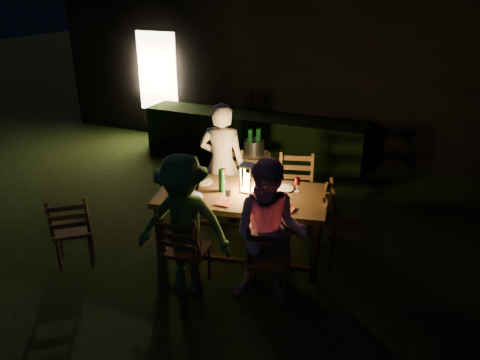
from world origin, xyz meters
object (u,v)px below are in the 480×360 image
at_px(chair_far_right, 294,207).
at_px(side_table, 254,159).
at_px(chair_near_right, 269,273).
at_px(lantern, 247,180).
at_px(person_opp_left, 184,226).
at_px(bottle_bucket_a, 250,144).
at_px(bottle_table, 221,181).
at_px(person_opp_right, 270,234).
at_px(chair_near_left, 187,262).
at_px(chair_spare, 74,241).
at_px(chair_end, 346,242).
at_px(bottle_bucket_b, 258,144).
at_px(dining_table, 242,200).
at_px(ice_bucket, 254,147).
at_px(person_house_side, 222,164).
at_px(chair_far_left, 222,200).

xyz_separation_m(chair_far_right, side_table, (-0.88, 0.72, 0.30)).
xyz_separation_m(chair_near_right, lantern, (-0.56, 0.72, 0.69)).
xyz_separation_m(person_opp_left, bottle_bucket_a, (-0.26, 2.44, 0.08)).
bearing_deg(bottle_table, person_opp_right, -38.09).
xyz_separation_m(chair_near_left, chair_spare, (-1.44, -0.14, -0.01)).
height_order(chair_near_left, chair_spare, chair_near_left).
height_order(chair_end, bottle_bucket_b, chair_end).
height_order(dining_table, ice_bucket, ice_bucket).
relative_size(bottle_bucket_a, bottle_bucket_b, 1.00).
distance_m(chair_near_right, ice_bucket, 2.55).
height_order(person_opp_right, bottle_table, person_opp_right).
bearing_deg(person_opp_left, chair_near_right, 3.20).
bearing_deg(ice_bucket, side_table, -93.58).
distance_m(chair_near_right, person_opp_left, 1.03).
height_order(chair_far_right, person_house_side, person_house_side).
bearing_deg(chair_far_left, ice_bucket, -100.64).
relative_size(lantern, ice_bucket, 1.17).
bearing_deg(side_table, bottle_table, -81.46).
xyz_separation_m(chair_near_left, bottle_bucket_b, (-0.15, 2.47, 0.56)).
distance_m(chair_end, bottle_bucket_b, 2.22).
bearing_deg(chair_near_right, dining_table, 118.36).
distance_m(dining_table, chair_spare, 2.04).
bearing_deg(chair_far_right, bottle_bucket_a, -52.29).
bearing_deg(chair_near_left, chair_far_right, 62.46).
relative_size(person_opp_left, bottle_table, 5.56).
distance_m(chair_far_left, bottle_bucket_a, 1.04).
bearing_deg(bottle_bucket_b, chair_spare, -116.31).
bearing_deg(chair_near_left, dining_table, 65.04).
distance_m(chair_near_left, bottle_bucket_a, 2.47).
bearing_deg(person_opp_left, bottle_bucket_a, 84.71).
height_order(lantern, bottle_bucket_b, lantern).
xyz_separation_m(chair_far_left, bottle_bucket_b, (0.15, 0.96, 0.54)).
distance_m(dining_table, person_house_side, 0.94).
distance_m(lantern, bottle_table, 0.30).
distance_m(bottle_table, bottle_bucket_b, 1.69).
relative_size(person_opp_right, side_table, 2.26).
relative_size(person_house_side, bottle_bucket_b, 5.23).
height_order(dining_table, chair_spare, chair_spare).
relative_size(dining_table, ice_bucket, 7.05).
relative_size(chair_near_left, chair_far_left, 0.96).
bearing_deg(person_house_side, person_opp_right, 118.76).
distance_m(lantern, bottle_bucket_b, 1.65).
bearing_deg(dining_table, chair_near_right, -59.65).
distance_m(chair_near_right, side_table, 2.52).
bearing_deg(lantern, chair_far_left, 136.02).
bearing_deg(chair_far_left, chair_end, 162.31).
bearing_deg(chair_end, bottle_table, -87.34).
height_order(person_house_side, side_table, person_house_side).
bearing_deg(lantern, chair_end, 9.04).
height_order(person_opp_left, bottle_bucket_a, person_opp_left).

